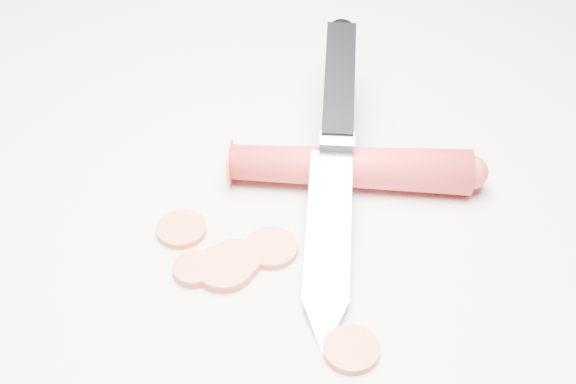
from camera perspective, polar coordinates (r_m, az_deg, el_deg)
The scene contains 9 objects.
ground at distance 0.58m, azimuth 0.20°, elevation -1.96°, with size 2.40×2.40×0.00m, color silver.
carrot at distance 0.60m, azimuth 4.42°, elevation 1.77°, with size 0.03×0.03×0.18m, color red.
carrot_slice_0 at distance 0.55m, azimuth -3.75°, elevation -4.90°, with size 0.04×0.04×0.01m, color #E1653D.
carrot_slice_1 at distance 0.54m, azimuth -6.65°, elevation -5.48°, with size 0.03×0.03×0.01m, color #E1653D.
carrot_slice_2 at distance 0.57m, azimuth -7.58°, elevation -2.65°, with size 0.04×0.04×0.01m, color #E1653D.
carrot_slice_3 at distance 0.54m, azimuth -4.53°, elevation -5.43°, with size 0.04×0.04×0.01m, color #E1653D.
carrot_slice_4 at distance 0.50m, azimuth 4.51°, elevation -11.10°, with size 0.03×0.03×0.01m, color #E1653D.
carrot_slice_5 at distance 0.55m, azimuth -1.21°, elevation -4.01°, with size 0.04×0.04×0.01m, color #E1653D.
kitchen_knife at distance 0.57m, azimuth 3.46°, elevation 2.37°, with size 0.18×0.26×0.07m, color silver, non-canonical shape.
Camera 1 is at (0.25, -0.33, 0.40)m, focal length 50.00 mm.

